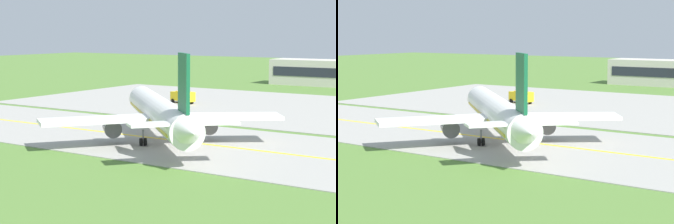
% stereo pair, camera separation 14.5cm
% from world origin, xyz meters
% --- Properties ---
extents(ground_plane, '(500.00, 500.00, 0.00)m').
position_xyz_m(ground_plane, '(0.00, 0.00, 0.00)').
color(ground_plane, '#517A33').
extents(taxiway_strip, '(240.00, 28.00, 0.10)m').
position_xyz_m(taxiway_strip, '(0.00, 0.00, 0.05)').
color(taxiway_strip, '#9E9B93').
rests_on(taxiway_strip, ground).
extents(taxiway_centreline, '(220.00, 0.60, 0.01)m').
position_xyz_m(taxiway_centreline, '(0.00, 0.00, 0.11)').
color(taxiway_centreline, yellow).
rests_on(taxiway_centreline, taxiway_strip).
extents(airplane_lead, '(31.04, 31.41, 12.70)m').
position_xyz_m(airplane_lead, '(-3.85, -2.45, 4.13)').
color(airplane_lead, white).
rests_on(airplane_lead, ground).
extents(service_truck_baggage, '(6.34, 3.96, 2.60)m').
position_xyz_m(service_truck_baggage, '(-25.00, 36.83, 1.53)').
color(service_truck_baggage, yellow).
rests_on(service_truck_baggage, ground).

